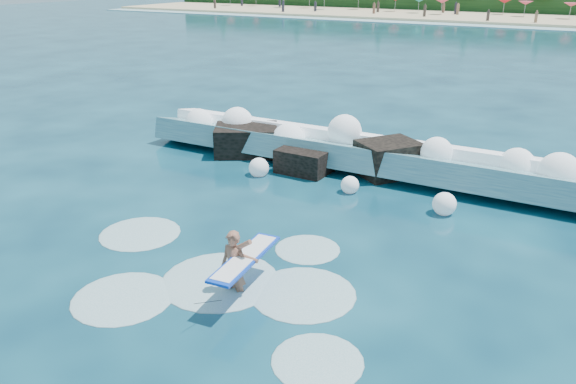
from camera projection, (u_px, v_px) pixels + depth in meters
name	position (u px, v px, depth m)	size (l,w,h in m)	color
ground	(201.00, 249.00, 14.63)	(200.00, 200.00, 0.00)	#062537
beach	(545.00, 20.00, 77.79)	(140.00, 20.00, 0.40)	tan
wet_band	(535.00, 28.00, 68.93)	(140.00, 5.00, 0.08)	silver
breaking_wave	(359.00, 154.00, 20.47)	(16.96, 2.69, 1.46)	teal
rock_cluster	(305.00, 152.00, 20.85)	(8.43, 3.21, 1.40)	black
surfer_with_board	(236.00, 266.00, 12.45)	(1.00, 2.95, 1.79)	#935A44
wave_spray	(355.00, 145.00, 20.17)	(14.78, 4.01, 1.94)	white
surf_foam	(219.00, 280.00, 13.20)	(8.69, 6.07, 0.14)	silver
beach_umbrellas	(549.00, 3.00, 78.98)	(111.14, 6.70, 0.50)	#CF3C54
beachgoers	(479.00, 11.00, 79.79)	(104.68, 13.55, 1.94)	#3F332D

